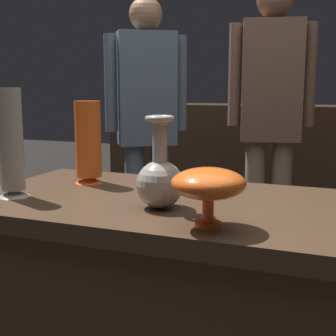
{
  "coord_description": "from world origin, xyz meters",
  "views": [
    {
      "loc": [
        0.46,
        -1.23,
        1.12
      ],
      "look_at": [
        -0.0,
        -0.05,
        0.9
      ],
      "focal_mm": 50.23,
      "sensor_mm": 36.0,
      "label": 1
    }
  ],
  "objects": [
    {
      "name": "display_plinth",
      "position": [
        0.0,
        0.0,
        0.4
      ],
      "size": [
        1.2,
        0.64,
        0.8
      ],
      "color": "#422D1E",
      "rests_on": "ground_plane"
    },
    {
      "name": "back_display_shelf",
      "position": [
        0.0,
        2.2,
        0.49
      ],
      "size": [
        2.6,
        0.4,
        0.99
      ],
      "color": "#382619",
      "rests_on": "ground_plane"
    },
    {
      "name": "vase_centerpiece",
      "position": [
        -0.01,
        -0.1,
        0.88
      ],
      "size": [
        0.13,
        0.13,
        0.25
      ],
      "color": "gray",
      "rests_on": "display_plinth"
    },
    {
      "name": "vase_tall_behind",
      "position": [
        0.16,
        -0.23,
        0.9
      ],
      "size": [
        0.17,
        0.17,
        0.14
      ],
      "color": "#E55B1E",
      "rests_on": "display_plinth"
    },
    {
      "name": "vase_left_accent",
      "position": [
        -0.36,
        0.12,
        0.93
      ],
      "size": [
        0.1,
        0.1,
        0.27
      ],
      "color": "#E55B1E",
      "rests_on": "display_plinth"
    },
    {
      "name": "vase_right_accent",
      "position": [
        -0.46,
        -0.14,
        0.95
      ],
      "size": [
        0.09,
        0.09,
        0.32
      ],
      "color": "gray",
      "rests_on": "display_plinth"
    },
    {
      "name": "shelf_vase_far_left",
      "position": [
        -1.04,
        2.25,
        1.06
      ],
      "size": [
        0.12,
        0.12,
        0.1
      ],
      "color": "red",
      "rests_on": "back_display_shelf"
    },
    {
      "name": "shelf_vase_center",
      "position": [
        0.0,
        2.17,
        1.1
      ],
      "size": [
        0.13,
        0.13,
        0.21
      ],
      "color": "#477A38",
      "rests_on": "back_display_shelf"
    },
    {
      "name": "visitor_near_left",
      "position": [
        -0.64,
        1.23,
        0.94
      ],
      "size": [
        0.4,
        0.33,
        1.6
      ],
      "rotation": [
        0.0,
        0.0,
        3.73
      ],
      "color": "slate",
      "rests_on": "ground_plane"
    },
    {
      "name": "visitor_center_back",
      "position": [
        0.03,
        1.4,
        0.98
      ],
      "size": [
        0.46,
        0.25,
        1.67
      ],
      "rotation": [
        0.0,
        0.0,
        3.38
      ],
      "color": "#846B56",
      "rests_on": "ground_plane"
    }
  ]
}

